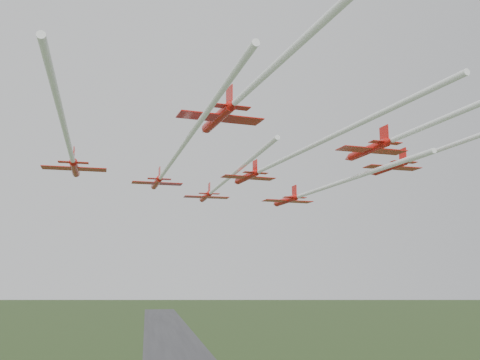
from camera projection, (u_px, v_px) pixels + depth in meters
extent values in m
cylinder|color=red|center=(206.00, 197.00, 107.94)|extent=(1.69, 8.73, 1.12)
cone|color=red|center=(201.00, 200.00, 112.96)|extent=(1.24, 1.91, 1.12)
cone|color=red|center=(210.00, 193.00, 103.20)|extent=(1.10, 1.29, 1.02)
ellipsoid|color=black|center=(204.00, 196.00, 109.96)|extent=(0.49, 1.00, 0.33)
cube|color=red|center=(206.00, 197.00, 107.11)|extent=(9.13, 3.24, 0.10)
cube|color=red|center=(209.00, 194.00, 104.13)|extent=(4.15, 1.49, 0.08)
cube|color=red|center=(209.00, 188.00, 104.53)|extent=(0.22, 1.84, 2.04)
cylinder|color=white|center=(236.00, 172.00, 82.28)|extent=(3.43, 42.56, 0.61)
cylinder|color=red|center=(157.00, 183.00, 88.97)|extent=(1.81, 8.02, 1.03)
cone|color=red|center=(153.00, 187.00, 93.54)|extent=(1.19, 1.78, 1.03)
cone|color=red|center=(160.00, 178.00, 84.67)|extent=(1.04, 1.21, 0.94)
ellipsoid|color=black|center=(155.00, 182.00, 90.82)|extent=(0.48, 0.92, 0.30)
cube|color=red|center=(157.00, 183.00, 88.22)|extent=(8.43, 3.23, 0.09)
cube|color=red|center=(159.00, 179.00, 85.51)|extent=(3.83, 1.49, 0.07)
cube|color=red|center=(159.00, 173.00, 85.87)|extent=(0.26, 1.69, 1.87)
cylinder|color=white|center=(189.00, 137.00, 59.88)|extent=(5.59, 51.03, 0.56)
cylinder|color=red|center=(286.00, 200.00, 95.85)|extent=(2.37, 8.69, 1.12)
cone|color=red|center=(275.00, 204.00, 100.73)|extent=(1.37, 1.97, 1.12)
cone|color=red|center=(297.00, 197.00, 91.25)|extent=(1.18, 1.35, 1.01)
ellipsoid|color=black|center=(281.00, 200.00, 97.81)|extent=(0.56, 1.02, 0.32)
cube|color=red|center=(288.00, 201.00, 95.04)|extent=(9.21, 3.92, 0.10)
cube|color=red|center=(295.00, 197.00, 92.15)|extent=(4.19, 1.80, 0.08)
cube|color=red|center=(294.00, 191.00, 92.54)|extent=(0.37, 1.82, 2.03)
cylinder|color=white|center=(351.00, 179.00, 74.21)|extent=(5.79, 35.06, 0.61)
cylinder|color=red|center=(75.00, 168.00, 73.32)|extent=(1.70, 8.26, 1.06)
cone|color=red|center=(76.00, 175.00, 78.05)|extent=(1.19, 1.81, 1.06)
cone|color=red|center=(73.00, 161.00, 68.85)|extent=(1.05, 1.23, 0.97)
ellipsoid|color=black|center=(76.00, 168.00, 75.23)|extent=(0.48, 0.95, 0.31)
cube|color=red|center=(74.00, 169.00, 72.54)|extent=(8.66, 3.16, 0.10)
cube|color=red|center=(73.00, 162.00, 69.73)|extent=(3.94, 1.46, 0.08)
cube|color=red|center=(74.00, 155.00, 70.10)|extent=(0.23, 1.74, 1.93)
cylinder|color=white|center=(62.00, 120.00, 50.56)|extent=(3.48, 37.23, 0.58)
cylinder|color=red|center=(247.00, 177.00, 79.86)|extent=(2.38, 7.73, 0.99)
cone|color=red|center=(236.00, 182.00, 84.15)|extent=(1.27, 1.78, 0.99)
cone|color=red|center=(258.00, 172.00, 75.82)|extent=(1.09, 1.23, 0.90)
ellipsoid|color=black|center=(242.00, 177.00, 81.59)|extent=(0.53, 0.91, 0.29)
cube|color=red|center=(248.00, 178.00, 79.16)|extent=(8.24, 3.77, 0.09)
cube|color=red|center=(255.00, 173.00, 76.61)|extent=(3.75, 1.73, 0.07)
cube|color=red|center=(255.00, 166.00, 76.96)|extent=(0.39, 1.61, 1.81)
cylinder|color=white|center=(330.00, 138.00, 57.05)|extent=(7.81, 39.11, 0.54)
cylinder|color=red|center=(390.00, 167.00, 84.18)|extent=(2.07, 8.73, 1.12)
cone|color=red|center=(372.00, 173.00, 89.14)|extent=(1.32, 1.95, 1.12)
cone|color=red|center=(408.00, 161.00, 79.52)|extent=(1.15, 1.33, 1.02)
ellipsoid|color=black|center=(383.00, 167.00, 86.18)|extent=(0.53, 1.01, 0.33)
cube|color=red|center=(392.00, 168.00, 83.37)|extent=(9.20, 3.63, 0.10)
cube|color=red|center=(404.00, 162.00, 80.43)|extent=(4.19, 1.67, 0.08)
cube|color=red|center=(403.00, 155.00, 80.82)|extent=(0.30, 1.83, 2.04)
cylinder|color=red|center=(218.00, 118.00, 58.51)|extent=(2.67, 9.00, 1.16)
cone|color=red|center=(204.00, 130.00, 63.53)|extent=(1.46, 2.06, 1.16)
cone|color=red|center=(233.00, 104.00, 53.79)|extent=(1.25, 1.42, 1.05)
ellipsoid|color=black|center=(212.00, 119.00, 60.54)|extent=(0.61, 1.06, 0.34)
cube|color=red|center=(220.00, 118.00, 57.69)|extent=(9.59, 4.28, 0.11)
cube|color=red|center=(230.00, 107.00, 54.71)|extent=(4.36, 1.97, 0.08)
cube|color=red|center=(229.00, 97.00, 55.11)|extent=(0.43, 1.88, 2.10)
cylinder|color=red|center=(368.00, 150.00, 70.27)|extent=(2.37, 8.93, 1.15)
cone|color=red|center=(348.00, 158.00, 75.30)|extent=(1.40, 2.02, 1.15)
cone|color=red|center=(390.00, 141.00, 65.54)|extent=(1.21, 1.38, 1.04)
ellipsoid|color=black|center=(360.00, 150.00, 72.30)|extent=(0.57, 1.04, 0.33)
cube|color=red|center=(372.00, 150.00, 69.45)|extent=(9.46, 3.96, 0.10)
cube|color=red|center=(385.00, 143.00, 66.47)|extent=(4.30, 1.82, 0.08)
cube|color=red|center=(384.00, 134.00, 66.87)|extent=(0.36, 1.87, 2.08)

